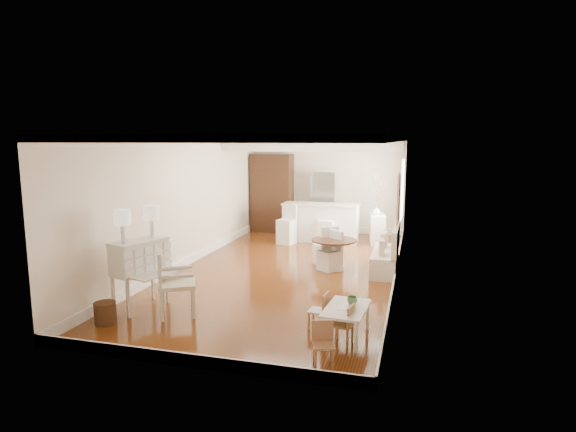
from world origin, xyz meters
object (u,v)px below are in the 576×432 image
at_px(wicker_basket, 105,313).
at_px(dining_table, 334,255).
at_px(secretary_bureau, 140,274).
at_px(kids_chair_c, 323,344).
at_px(sideboard, 377,229).
at_px(kids_table, 346,323).
at_px(slip_chair_near, 330,251).
at_px(slip_chair_far, 326,245).
at_px(fridge, 335,204).
at_px(bar_stool_left, 287,225).
at_px(bar_stool_right, 326,225).
at_px(gustavian_armchair, 177,283).
at_px(pantry_cabinet, 272,193).
at_px(kids_chair_a, 342,324).
at_px(breakfast_counter, 321,223).
at_px(kids_chair_b, 318,310).

bearing_deg(wicker_basket, dining_table, 54.28).
distance_m(secretary_bureau, kids_chair_c, 3.49).
height_order(secretary_bureau, kids_chair_c, secretary_bureau).
bearing_deg(wicker_basket, sideboard, 62.73).
bearing_deg(wicker_basket, kids_table, 6.13).
relative_size(slip_chair_near, slip_chair_far, 0.95).
bearing_deg(dining_table, fridge, 99.53).
height_order(bar_stool_left, bar_stool_right, bar_stool_left).
xyz_separation_m(kids_chair_c, slip_chair_far, (-0.88, 4.78, 0.16)).
height_order(gustavian_armchair, wicker_basket, gustavian_armchair).
bearing_deg(bar_stool_left, kids_table, -52.55).
xyz_separation_m(bar_stool_left, fridge, (1.01, 1.56, 0.39)).
xyz_separation_m(slip_chair_far, bar_stool_right, (-0.38, 2.06, 0.06)).
xyz_separation_m(gustavian_armchair, dining_table, (1.91, 3.29, -0.20)).
bearing_deg(pantry_cabinet, secretary_bureau, -90.82).
xyz_separation_m(dining_table, fridge, (-0.63, 3.78, 0.57)).
bearing_deg(slip_chair_far, kids_chair_a, 65.04).
relative_size(kids_table, slip_chair_near, 1.09).
relative_size(fridge, sideboard, 2.21).
distance_m(wicker_basket, fridge, 8.01).
relative_size(wicker_basket, bar_stool_right, 0.32).
relative_size(slip_chair_far, bar_stool_right, 0.87).
xyz_separation_m(secretary_bureau, kids_table, (3.41, -0.34, -0.35)).
xyz_separation_m(slip_chair_near, bar_stool_left, (-1.57, 2.28, 0.10)).
height_order(wicker_basket, kids_chair_a, kids_chair_a).
height_order(bar_stool_right, pantry_cabinet, pantry_cabinet).
bearing_deg(pantry_cabinet, kids_chair_c, -68.92).
distance_m(bar_stool_right, pantry_cabinet, 2.42).
height_order(kids_chair_a, pantry_cabinet, pantry_cabinet).
bearing_deg(kids_chair_a, slip_chair_far, -155.82).
distance_m(kids_chair_c, slip_chair_far, 4.86).
xyz_separation_m(wicker_basket, bar_stool_right, (2.16, 6.34, 0.34)).
bearing_deg(pantry_cabinet, sideboard, -16.79).
relative_size(breakfast_counter, bar_stool_left, 2.00).
height_order(gustavian_armchair, fridge, fridge).
relative_size(kids_chair_c, slip_chair_far, 0.63).
xyz_separation_m(secretary_bureau, kids_chair_b, (2.96, -0.07, -0.30)).
distance_m(kids_chair_c, fridge, 8.29).
distance_m(pantry_cabinet, sideboard, 3.43).
distance_m(kids_chair_a, pantry_cabinet, 8.24).
distance_m(kids_chair_a, bar_stool_left, 6.38).
height_order(bar_stool_left, pantry_cabinet, pantry_cabinet).
xyz_separation_m(gustavian_armchair, kids_chair_b, (2.24, 0.04, -0.25)).
height_order(secretary_bureau, pantry_cabinet, pantry_cabinet).
bearing_deg(bar_stool_left, wicker_basket, -86.19).
xyz_separation_m(wicker_basket, breakfast_counter, (1.97, 6.62, 0.35)).
height_order(wicker_basket, sideboard, sideboard).
distance_m(dining_table, pantry_cabinet, 4.65).
relative_size(gustavian_armchair, dining_table, 1.09).
bearing_deg(bar_stool_right, fridge, 88.92).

